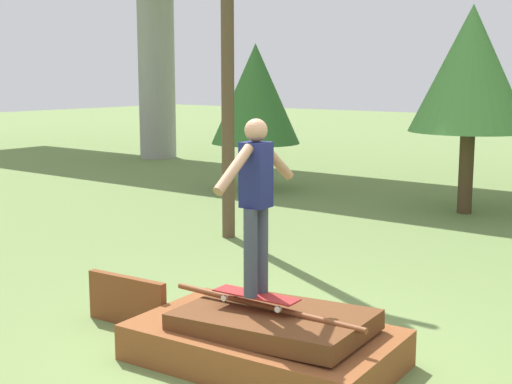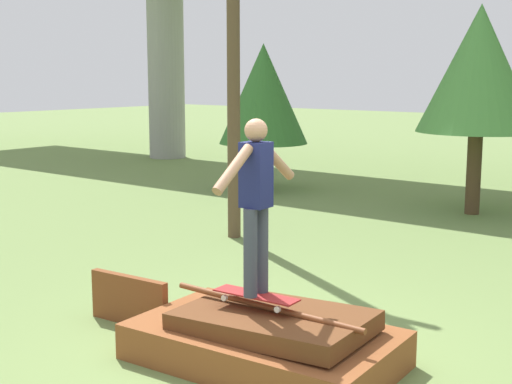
{
  "view_description": "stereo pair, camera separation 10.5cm",
  "coord_description": "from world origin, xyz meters",
  "views": [
    {
      "loc": [
        3.6,
        -4.78,
        2.52
      ],
      "look_at": [
        -0.04,
        -0.06,
        1.54
      ],
      "focal_mm": 50.0,
      "sensor_mm": 36.0,
      "label": 1
    },
    {
      "loc": [
        3.68,
        -4.71,
        2.52
      ],
      "look_at": [
        -0.04,
        -0.06,
        1.54
      ],
      "focal_mm": 50.0,
      "sensor_mm": 36.0,
      "label": 2
    }
  ],
  "objects": [
    {
      "name": "scrap_pile",
      "position": [
        0.02,
        -0.0,
        0.22
      ],
      "size": [
        2.4,
        1.52,
        0.55
      ],
      "color": "brown",
      "rests_on": "ground_plane"
    },
    {
      "name": "skater",
      "position": [
        -0.04,
        -0.06,
        1.51
      ],
      "size": [
        0.24,
        1.15,
        1.52
      ],
      "color": "#383D4C",
      "rests_on": "skateboard"
    },
    {
      "name": "utility_pole",
      "position": [
        -3.42,
        3.62,
        3.2
      ],
      "size": [
        1.3,
        0.2,
        6.15
      ],
      "color": "brown",
      "rests_on": "ground_plane"
    },
    {
      "name": "skateboard",
      "position": [
        -0.04,
        -0.06,
        0.62
      ],
      "size": [
        0.81,
        0.26,
        0.09
      ],
      "color": "maroon",
      "rests_on": "scrap_pile"
    },
    {
      "name": "tree_mid_back",
      "position": [
        -1.24,
        7.78,
        2.61
      ],
      "size": [
        2.15,
        2.15,
        3.76
      ],
      "color": "#4C3823",
      "rests_on": "ground_plane"
    },
    {
      "name": "scrap_plank_loose",
      "position": [
        -1.68,
        -0.08,
        0.25
      ],
      "size": [
        0.98,
        0.17,
        0.51
      ],
      "color": "brown",
      "rests_on": "ground_plane"
    },
    {
      "name": "tree_behind_left",
      "position": [
        -5.91,
        7.53,
        2.1
      ],
      "size": [
        1.93,
        1.93,
        3.19
      ],
      "color": "#4C3823",
      "rests_on": "ground_plane"
    },
    {
      "name": "ground_plane",
      "position": [
        0.0,
        0.0,
        0.0
      ],
      "size": [
        80.0,
        80.0,
        0.0
      ],
      "primitive_type": "plane",
      "color": "olive"
    }
  ]
}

